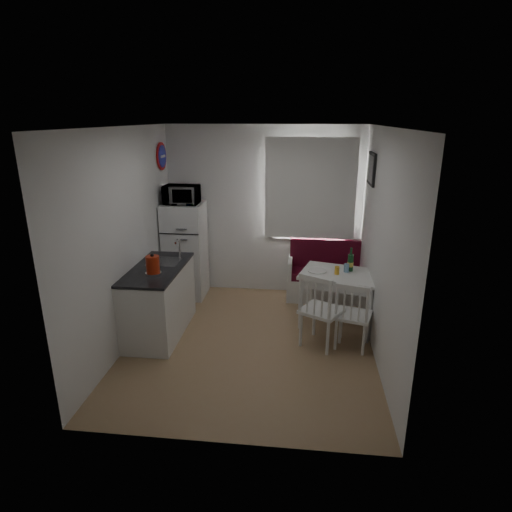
{
  "coord_description": "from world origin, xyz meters",
  "views": [
    {
      "loc": [
        0.6,
        -4.73,
        2.71
      ],
      "look_at": [
        0.02,
        0.5,
        0.98
      ],
      "focal_mm": 30.0,
      "sensor_mm": 36.0,
      "label": 1
    }
  ],
  "objects": [
    {
      "name": "floor",
      "position": [
        0.0,
        0.0,
        0.0
      ],
      "size": [
        3.0,
        3.5,
        0.02
      ],
      "primitive_type": "cube",
      "color": "#A07E55",
      "rests_on": "ground"
    },
    {
      "name": "ceiling",
      "position": [
        0.0,
        0.0,
        2.6
      ],
      "size": [
        3.0,
        3.5,
        0.02
      ],
      "primitive_type": "cube",
      "color": "white",
      "rests_on": "wall_back"
    },
    {
      "name": "wall_back",
      "position": [
        0.0,
        1.75,
        1.3
      ],
      "size": [
        3.0,
        0.02,
        2.6
      ],
      "primitive_type": "cube",
      "color": "white",
      "rests_on": "floor"
    },
    {
      "name": "wall_front",
      "position": [
        0.0,
        -1.75,
        1.3
      ],
      "size": [
        3.0,
        0.02,
        2.6
      ],
      "primitive_type": "cube",
      "color": "white",
      "rests_on": "floor"
    },
    {
      "name": "wall_left",
      "position": [
        -1.5,
        0.0,
        1.3
      ],
      "size": [
        0.02,
        3.5,
        2.6
      ],
      "primitive_type": "cube",
      "color": "white",
      "rests_on": "floor"
    },
    {
      "name": "wall_right",
      "position": [
        1.5,
        0.0,
        1.3
      ],
      "size": [
        0.02,
        3.5,
        2.6
      ],
      "primitive_type": "cube",
      "color": "white",
      "rests_on": "floor"
    },
    {
      "name": "window",
      "position": [
        0.7,
        1.72,
        1.62
      ],
      "size": [
        1.22,
        0.06,
        1.47
      ],
      "primitive_type": "cube",
      "color": "white",
      "rests_on": "wall_back"
    },
    {
      "name": "curtain",
      "position": [
        0.7,
        1.65,
        1.68
      ],
      "size": [
        1.35,
        0.02,
        1.5
      ],
      "primitive_type": "cube",
      "color": "white",
      "rests_on": "wall_back"
    },
    {
      "name": "kitchen_counter",
      "position": [
        -1.2,
        0.16,
        0.46
      ],
      "size": [
        0.62,
        1.32,
        1.16
      ],
      "color": "white",
      "rests_on": "floor"
    },
    {
      "name": "wall_sign",
      "position": [
        -1.47,
        1.45,
        2.15
      ],
      "size": [
        0.03,
        0.4,
        0.4
      ],
      "primitive_type": "cylinder",
      "rotation": [
        0.0,
        1.57,
        0.0
      ],
      "color": "#1B24A2",
      "rests_on": "wall_left"
    },
    {
      "name": "picture_frame",
      "position": [
        1.48,
        1.1,
        2.05
      ],
      "size": [
        0.04,
        0.52,
        0.42
      ],
      "primitive_type": "cube",
      "color": "black",
      "rests_on": "wall_right"
    },
    {
      "name": "bench",
      "position": [
        1.03,
        1.51,
        0.3
      ],
      "size": [
        1.27,
        0.49,
        0.91
      ],
      "color": "white",
      "rests_on": "floor"
    },
    {
      "name": "dining_table",
      "position": [
        1.12,
        0.62,
        0.66
      ],
      "size": [
        1.14,
        0.93,
        0.75
      ],
      "rotation": [
        0.0,
        0.0,
        -0.26
      ],
      "color": "white",
      "rests_on": "floor"
    },
    {
      "name": "chair_left",
      "position": [
        0.87,
        -0.04,
        0.59
      ],
      "size": [
        0.6,
        0.61,
        0.52
      ],
      "rotation": [
        0.0,
        0.0,
        -0.51
      ],
      "color": "white",
      "rests_on": "floor"
    },
    {
      "name": "chair_right",
      "position": [
        1.25,
        -0.04,
        0.54
      ],
      "size": [
        0.5,
        0.49,
        0.47
      ],
      "rotation": [
        0.0,
        0.0,
        -0.29
      ],
      "color": "white",
      "rests_on": "floor"
    },
    {
      "name": "fridge",
      "position": [
        -1.18,
        1.4,
        0.74
      ],
      "size": [
        0.59,
        0.59,
        1.47
      ],
      "primitive_type": "cube",
      "color": "white",
      "rests_on": "floor"
    },
    {
      "name": "microwave",
      "position": [
        -1.18,
        1.35,
        1.61
      ],
      "size": [
        0.5,
        0.34,
        0.28
      ],
      "primitive_type": "imported",
      "color": "white",
      "rests_on": "fridge"
    },
    {
      "name": "kettle",
      "position": [
        -1.15,
        -0.11,
        1.03
      ],
      "size": [
        0.19,
        0.19,
        0.26
      ],
      "primitive_type": "cylinder",
      "color": "#A8250D",
      "rests_on": "kitchen_counter"
    },
    {
      "name": "wine_bottle",
      "position": [
        1.25,
        0.72,
        0.91
      ],
      "size": [
        0.08,
        0.08,
        0.32
      ],
      "primitive_type": null,
      "color": "#154420",
      "rests_on": "dining_table"
    },
    {
      "name": "drinking_glass_orange",
      "position": [
        1.07,
        0.57,
        0.8
      ],
      "size": [
        0.06,
        0.06,
        0.1
      ],
      "primitive_type": "cylinder",
      "color": "gold",
      "rests_on": "dining_table"
    },
    {
      "name": "drinking_glass_blue",
      "position": [
        1.2,
        0.67,
        0.8
      ],
      "size": [
        0.07,
        0.07,
        0.11
      ],
      "primitive_type": "cylinder",
      "color": "#749FC5",
      "rests_on": "dining_table"
    },
    {
      "name": "plate",
      "position": [
        0.82,
        0.64,
        0.76
      ],
      "size": [
        0.24,
        0.24,
        0.02
      ],
      "primitive_type": "cylinder",
      "color": "white",
      "rests_on": "dining_table"
    }
  ]
}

